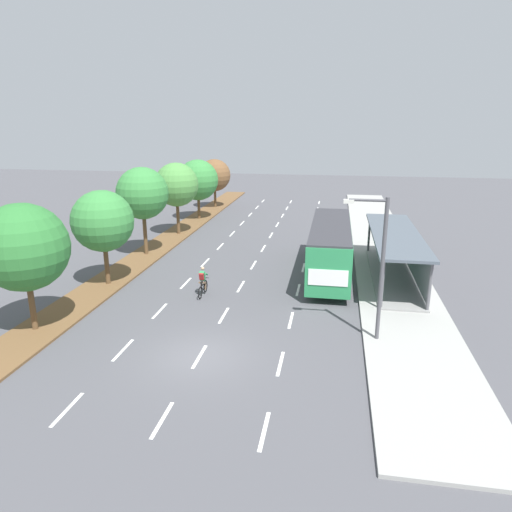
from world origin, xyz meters
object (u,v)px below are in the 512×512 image
at_px(bus_shelter, 399,251).
at_px(median_tree_farthest, 215,175).
at_px(median_tree_nearest, 24,247).
at_px(median_tree_fourth, 176,185).
at_px(cyclist, 203,282).
at_px(median_tree_fifth, 198,180).
at_px(bus, 330,244).
at_px(median_tree_second, 103,221).
at_px(streetlight, 379,260).
at_px(median_tree_third, 142,193).

distance_m(bus_shelter, median_tree_farthest, 28.52).
distance_m(median_tree_nearest, median_tree_fourth, 19.88).
relative_size(cyclist, median_tree_fifth, 0.31).
relative_size(bus, median_tree_second, 1.97).
bearing_deg(median_tree_fifth, median_tree_farthest, 90.24).
distance_m(median_tree_fourth, streetlight, 23.94).
bearing_deg(streetlight, median_tree_fifth, 122.10).
bearing_deg(median_tree_farthest, cyclist, -76.89).
xyz_separation_m(bus, median_tree_farthest, (-13.45, 22.06, 1.68)).
distance_m(bus_shelter, cyclist, 12.46).
height_order(median_tree_second, median_tree_fourth, median_tree_fourth).
distance_m(bus, cyclist, 8.87).
height_order(median_tree_fifth, median_tree_farthest, median_tree_fifth).
bearing_deg(median_tree_fourth, median_tree_third, -92.34).
height_order(median_tree_nearest, median_tree_farthest, median_tree_nearest).
xyz_separation_m(median_tree_third, median_tree_farthest, (0.16, 19.88, -0.91)).
bearing_deg(bus, median_tree_nearest, -141.18).
distance_m(median_tree_farthest, streetlight, 35.14).
xyz_separation_m(bus_shelter, cyclist, (-11.39, -4.94, -1.08)).
bearing_deg(median_tree_nearest, median_tree_fourth, 88.79).
bearing_deg(cyclist, median_tree_nearest, -138.30).
xyz_separation_m(median_tree_nearest, median_tree_third, (0.15, 13.25, 0.49)).
bearing_deg(median_tree_second, bus_shelter, 13.53).
bearing_deg(median_tree_third, median_tree_second, -87.61).
xyz_separation_m(bus, median_tree_second, (-13.33, -4.44, 1.94)).
xyz_separation_m(cyclist, median_tree_third, (-6.50, 7.33, 3.87)).
bearing_deg(median_tree_second, median_tree_fourth, 90.02).
bearing_deg(cyclist, bus_shelter, 23.46).
xyz_separation_m(median_tree_second, median_tree_farthest, (-0.12, 26.50, -0.26)).
distance_m(median_tree_third, median_tree_farthest, 19.90).
relative_size(median_tree_third, median_tree_farthest, 1.18).
relative_size(median_tree_second, median_tree_third, 0.89).
bearing_deg(median_tree_third, streetlight, -36.32).
xyz_separation_m(median_tree_second, median_tree_fifth, (-0.09, 19.88, 0.00)).
bearing_deg(bus_shelter, median_tree_fifth, 138.54).
distance_m(cyclist, median_tree_farthest, 28.09).
bearing_deg(streetlight, median_tree_third, 143.68).
distance_m(median_tree_second, median_tree_farthest, 26.51).
relative_size(cyclist, streetlight, 0.28).
relative_size(bus, median_tree_third, 1.75).
bearing_deg(median_tree_farthest, median_tree_second, -89.75).
xyz_separation_m(bus, cyclist, (-7.11, -5.15, -1.28)).
distance_m(bus_shelter, median_tree_second, 18.24).
xyz_separation_m(bus, median_tree_fifth, (-13.42, 15.44, 1.94)).
bearing_deg(median_tree_third, cyclist, -48.44).
bearing_deg(median_tree_fourth, median_tree_nearest, -91.21).
height_order(median_tree_fourth, median_tree_farthest, median_tree_fourth).
distance_m(bus_shelter, median_tree_fifth, 23.72).
distance_m(median_tree_nearest, median_tree_farthest, 33.13).
xyz_separation_m(median_tree_third, median_tree_fourth, (0.27, 6.63, -0.24)).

